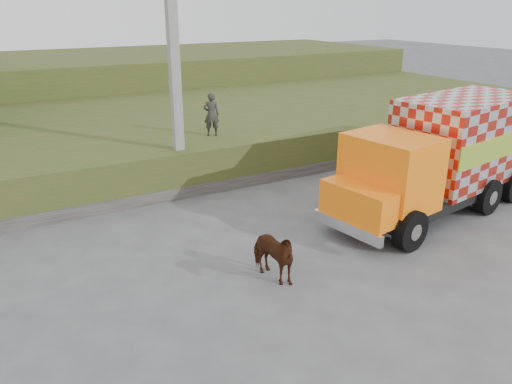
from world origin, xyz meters
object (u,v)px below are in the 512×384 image
cargo_truck (444,155)px  pedestrian (211,114)px  cow (271,255)px  utility_pole (174,68)px

cargo_truck → pedestrian: 7.89m
cargo_truck → pedestrian: size_ratio=5.08×
cow → pedestrian: 7.92m
cargo_truck → utility_pole: bearing=131.7°
pedestrian → cow: bearing=97.0°
utility_pole → cow: size_ratio=5.35×
utility_pole → pedestrian: size_ratio=5.22×
utility_pole → cow: bearing=-92.4°
cow → cargo_truck: bearing=-2.3°
cargo_truck → cow: bearing=-179.4°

